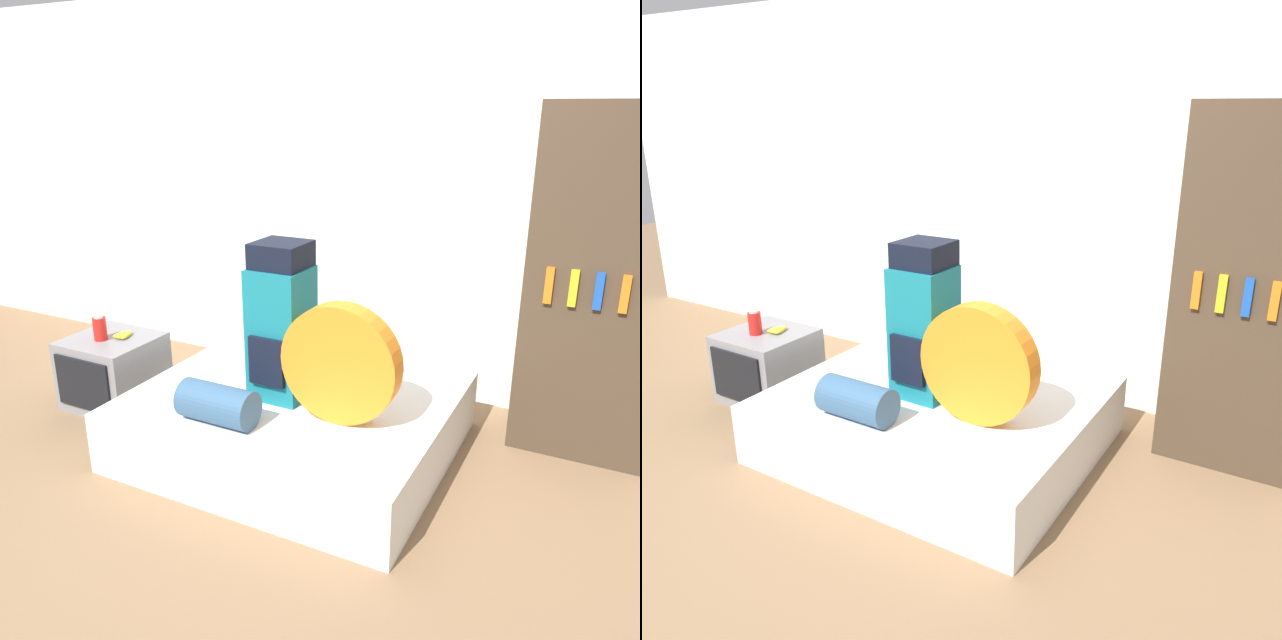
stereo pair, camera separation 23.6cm
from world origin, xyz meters
The scene contains 10 objects.
ground_plane centered at (0.00, 0.00, 0.00)m, with size 16.00×16.00×0.00m, color #846647.
wall_back centered at (0.00, 1.83, 1.30)m, with size 8.00×0.05×2.60m.
bed centered at (0.02, 0.78, 0.17)m, with size 1.69×1.47×0.34m.
backpack centered at (-0.04, 0.72, 0.76)m, with size 0.29×0.32×0.85m.
tent_bag centered at (0.37, 0.60, 0.65)m, with size 0.62×0.12×0.62m.
sleeping_roll centered at (-0.16, 0.30, 0.45)m, with size 0.40×0.20×0.20m.
television centered at (-1.31, 0.73, 0.23)m, with size 0.53×0.53×0.46m.
canister centered at (-1.34, 0.68, 0.53)m, with size 0.08×0.08×0.16m.
banana_bunch centered at (-1.24, 0.79, 0.47)m, with size 0.11×0.14×0.03m.
bookshelf centered at (1.46, 1.54, 0.95)m, with size 0.74×0.45×1.89m.
Camera 1 is at (1.56, -1.98, 1.86)m, focal length 35.00 mm.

